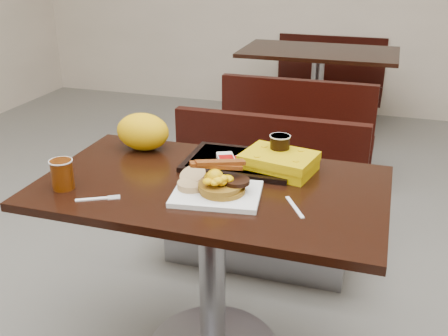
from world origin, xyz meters
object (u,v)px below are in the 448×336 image
(pancake_stack, at_px, (222,187))
(knife, at_px, (295,207))
(table_near, at_px, (212,274))
(fork, at_px, (91,199))
(bench_far_n, at_px, (327,79))
(bench_far_s, at_px, (301,125))
(hashbrown_sleeve_left, at_px, (225,158))
(paper_bag, at_px, (143,132))
(coffee_cup_near, at_px, (62,175))
(coffee_cup_far, at_px, (280,148))
(hashbrown_sleeve_right, at_px, (240,160))
(clamshell, at_px, (279,162))
(bench_near_n, at_px, (258,198))
(platter, at_px, (217,194))
(tray, at_px, (241,162))
(table_far, at_px, (316,97))

(pancake_stack, relative_size, knife, 1.01)
(table_near, xyz_separation_m, fork, (-0.33, -0.24, 0.38))
(bench_far_n, bearing_deg, bench_far_s, -90.00)
(hashbrown_sleeve_left, xyz_separation_m, paper_bag, (-0.37, 0.06, 0.05))
(fork, bearing_deg, coffee_cup_near, 132.28)
(pancake_stack, xyz_separation_m, hashbrown_sleeve_left, (-0.07, 0.25, -0.00))
(bench_far_n, xyz_separation_m, coffee_cup_far, (0.19, -3.07, 0.46))
(hashbrown_sleeve_right, bearing_deg, hashbrown_sleeve_left, -156.45)
(knife, distance_m, clamshell, 0.29)
(bench_far_s, xyz_separation_m, hashbrown_sleeve_right, (0.05, -1.73, 0.42))
(bench_far_n, distance_m, hashbrown_sleeve_right, 3.16)
(knife, xyz_separation_m, coffee_cup_far, (-0.12, 0.32, 0.07))
(bench_near_n, relative_size, coffee_cup_far, 10.06)
(bench_far_s, bearing_deg, hashbrown_sleeve_left, -90.06)
(platter, relative_size, hashbrown_sleeve_left, 3.52)
(bench_far_n, height_order, hashbrown_sleeve_right, hashbrown_sleeve_right)
(platter, relative_size, coffee_cup_near, 2.77)
(table_near, xyz_separation_m, platter, (0.05, -0.09, 0.38))
(platter, xyz_separation_m, knife, (0.26, -0.00, -0.01))
(table_near, bearing_deg, platter, -60.64)
(bench_near_n, bearing_deg, paper_bag, -128.33)
(table_near, xyz_separation_m, pancake_stack, (0.07, -0.08, 0.41))
(coffee_cup_near, distance_m, hashbrown_sleeve_right, 0.63)
(table_near, distance_m, coffee_cup_far, 0.54)
(platter, height_order, tray, tray)
(pancake_stack, relative_size, hashbrown_sleeve_left, 1.86)
(platter, distance_m, knife, 0.26)
(table_far, relative_size, hashbrown_sleeve_left, 14.80)
(coffee_cup_far, bearing_deg, pancake_stack, -111.17)
(hashbrown_sleeve_right, xyz_separation_m, clamshell, (0.15, 0.01, 0.01))
(table_far, relative_size, bench_far_n, 1.20)
(bench_far_n, xyz_separation_m, paper_bag, (-0.37, -3.07, 0.46))
(table_far, xyz_separation_m, bench_far_n, (0.00, 0.70, -0.02))
(fork, distance_m, hashbrown_sleeve_left, 0.52)
(knife, bearing_deg, bench_near_n, 171.65)
(table_near, xyz_separation_m, bench_far_s, (0.00, 1.90, -0.02))
(bench_far_n, relative_size, coffee_cup_near, 9.70)
(coffee_cup_near, distance_m, knife, 0.78)
(pancake_stack, bearing_deg, knife, -1.65)
(table_far, bearing_deg, bench_far_s, -90.00)
(knife, xyz_separation_m, hashbrown_sleeve_left, (-0.31, 0.26, 0.03))
(table_far, height_order, platter, platter)
(pancake_stack, relative_size, fork, 1.05)
(platter, xyz_separation_m, tray, (-0.00, 0.29, 0.00))
(tray, relative_size, paper_bag, 1.88)
(pancake_stack, bearing_deg, table_near, 128.74)
(hashbrown_sleeve_left, distance_m, paper_bag, 0.38)
(table_far, bearing_deg, fork, -96.68)
(hashbrown_sleeve_left, bearing_deg, knife, -66.04)
(knife, height_order, clamshell, clamshell)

